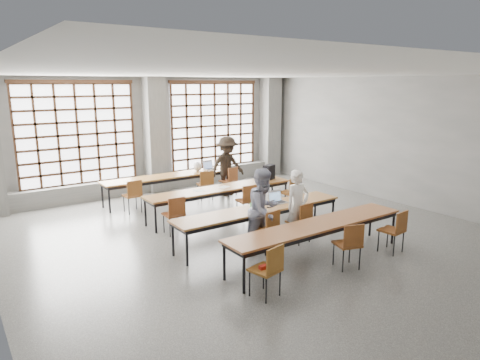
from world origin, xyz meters
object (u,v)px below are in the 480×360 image
chair_near_right (396,227)px  desk_row_a (171,177)px  chair_front_right (302,219)px  student_female (264,210)px  chair_mid_right (291,190)px  plastic_bag (198,166)px  student_back (227,166)px  laptop_back (209,167)px  green_box (256,205)px  chair_back_right (230,178)px  red_pouch (265,267)px  chair_front_left (268,227)px  laptop_front (277,200)px  chair_back_left (133,193)px  mouse (294,200)px  chair_back_mid (206,182)px  chair_near_mid (350,241)px  phone (270,207)px  desk_row_b (221,190)px  desk_row_c (260,210)px  chair_mid_centre (248,198)px  chair_mid_left (175,211)px  desk_row_d (318,227)px  chair_near_left (269,266)px  student_male (297,206)px

chair_near_right → desk_row_a: bearing=106.5°
chair_front_right → student_female: size_ratio=0.52×
chair_mid_right → plastic_bag: plastic_bag is taller
student_back → laptop_back: size_ratio=4.46×
chair_front_right → green_box: 1.00m
chair_back_right → red_pouch: (-2.99, -5.48, -0.04)m
chair_front_left → student_back: (1.80, 4.22, 0.35)m
green_box → chair_near_right: bearing=-50.3°
laptop_front → plastic_bag: bearing=86.2°
chair_back_left → chair_near_right: bearing=-59.8°
chair_mid_right → mouse: bearing=-129.2°
chair_front_left → chair_back_mid: bearing=76.5°
chair_back_mid → student_female: 4.10m
chair_near_mid → student_back: (1.10, 5.69, 0.35)m
chair_mid_right → student_back: bearing=104.1°
laptop_front → phone: size_ratio=2.77×
desk_row_b → desk_row_c: bearing=-97.6°
chair_mid_centre → chair_back_mid: bearing=88.8°
laptop_back → chair_near_right: bearing=-85.5°
chair_back_right → red_pouch: chair_back_right is taller
chair_back_left → laptop_back: (2.74, 0.74, 0.25)m
chair_mid_left → chair_front_right: (1.95, -1.99, 0.00)m
plastic_bag → green_box: bearing=-102.0°
mouse → chair_back_right: bearing=80.5°
chair_mid_centre → student_back: 2.42m
student_back → phone: (-1.33, -3.70, -0.15)m
desk_row_c → chair_front_right: bearing=-45.9°
desk_row_d → chair_near_mid: bearing=-74.3°
chair_back_mid → phone: chair_back_mid is taller
desk_row_d → student_female: size_ratio=2.36×
chair_near_mid → mouse: chair_near_mid is taller
laptop_front → desk_row_b: bearing=98.6°
mouse → red_pouch: 3.14m
green_box → red_pouch: (-1.41, -2.09, -0.28)m
desk_row_a → chair_back_mid: bearing=-38.7°
mouse → chair_near_left: bearing=-139.1°
chair_back_right → chair_mid_right: size_ratio=1.00×
chair_back_mid → laptop_front: 3.37m
chair_front_left → mouse: bearing=26.2°
desk_row_d → mouse: 1.61m
desk_row_b → chair_near_mid: bearing=-87.8°
phone → plastic_bag: bearing=81.5°
chair_mid_centre → student_male: (-0.05, -1.86, 0.24)m
phone → plastic_bag: 4.30m
chair_mid_left → chair_mid_right: same height
chair_back_left → mouse: size_ratio=8.98×
chair_mid_right → chair_front_right: 2.47m
chair_near_mid → student_female: 1.77m
desk_row_d → chair_near_left: bearing=-159.6°
chair_near_left → red_pouch: size_ratio=4.40×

